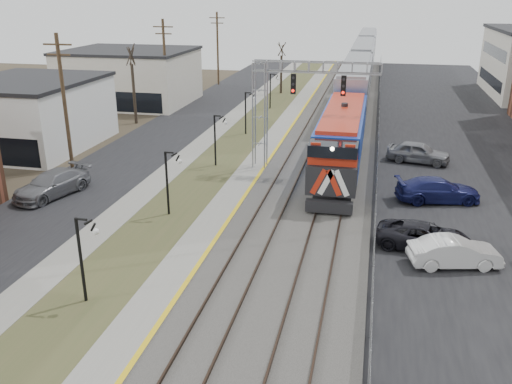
% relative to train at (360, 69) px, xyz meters
% --- Properties ---
extents(street_west, '(7.00, 120.00, 0.04)m').
position_rel_train_xyz_m(street_west, '(-17.00, -29.10, -2.90)').
color(street_west, black).
rests_on(street_west, ground).
extents(sidewalk, '(2.00, 120.00, 0.08)m').
position_rel_train_xyz_m(sidewalk, '(-12.50, -29.10, -2.88)').
color(sidewalk, gray).
rests_on(sidewalk, ground).
extents(grass_median, '(4.00, 120.00, 0.06)m').
position_rel_train_xyz_m(grass_median, '(-9.50, -29.10, -2.89)').
color(grass_median, '#404726').
rests_on(grass_median, ground).
extents(platform, '(2.00, 120.00, 0.24)m').
position_rel_train_xyz_m(platform, '(-6.50, -29.10, -2.80)').
color(platform, gray).
rests_on(platform, ground).
extents(ballast_bed, '(8.00, 120.00, 0.20)m').
position_rel_train_xyz_m(ballast_bed, '(-1.50, -29.10, -2.82)').
color(ballast_bed, '#595651').
rests_on(ballast_bed, ground).
extents(parking_lot, '(16.00, 120.00, 0.04)m').
position_rel_train_xyz_m(parking_lot, '(10.50, -29.10, -2.90)').
color(parking_lot, black).
rests_on(parking_lot, ground).
extents(platform_edge, '(0.24, 120.00, 0.01)m').
position_rel_train_xyz_m(platform_edge, '(-5.62, -29.10, -2.67)').
color(platform_edge, gold).
rests_on(platform_edge, platform).
extents(track_near, '(1.58, 120.00, 0.15)m').
position_rel_train_xyz_m(track_near, '(-3.50, -29.10, -2.64)').
color(track_near, '#2D2119').
rests_on(track_near, ballast_bed).
extents(track_far, '(1.58, 120.00, 0.15)m').
position_rel_train_xyz_m(track_far, '(-0.00, -29.10, -2.64)').
color(track_far, '#2D2119').
rests_on(track_far, ballast_bed).
extents(train, '(3.00, 85.85, 5.33)m').
position_rel_train_xyz_m(train, '(0.00, 0.00, 0.00)').
color(train, '#1439AA').
rests_on(train, ground).
extents(signal_gantry, '(9.00, 1.07, 8.15)m').
position_rel_train_xyz_m(signal_gantry, '(-4.28, -36.11, 2.67)').
color(signal_gantry, gray).
rests_on(signal_gantry, ground).
extents(lampposts, '(0.14, 62.14, 4.00)m').
position_rel_train_xyz_m(lampposts, '(-9.50, -45.81, -0.92)').
color(lampposts, black).
rests_on(lampposts, ground).
extents(utility_poles, '(0.28, 80.28, 10.00)m').
position_rel_train_xyz_m(utility_poles, '(-20.00, -39.10, 2.08)').
color(utility_poles, '#4C3823').
rests_on(utility_poles, ground).
extents(fence, '(0.04, 120.00, 1.60)m').
position_rel_train_xyz_m(fence, '(2.70, -29.10, -2.12)').
color(fence, gray).
rests_on(fence, ground).
extents(bare_trees, '(12.30, 42.30, 5.95)m').
position_rel_train_xyz_m(bare_trees, '(-18.16, -25.19, -0.22)').
color(bare_trees, '#382D23').
rests_on(bare_trees, ground).
extents(car_lot_b, '(4.64, 2.50, 1.45)m').
position_rel_train_xyz_m(car_lot_b, '(6.57, -49.22, -2.19)').
color(car_lot_b, white).
rests_on(car_lot_b, ground).
extents(car_lot_c, '(5.16, 2.89, 1.36)m').
position_rel_train_xyz_m(car_lot_c, '(5.26, -47.54, -2.24)').
color(car_lot_c, black).
rests_on(car_lot_c, ground).
extents(car_lot_d, '(5.65, 3.26, 1.54)m').
position_rel_train_xyz_m(car_lot_d, '(6.57, -40.29, -2.15)').
color(car_lot_d, navy).
rests_on(car_lot_d, ground).
extents(car_lot_e, '(5.11, 2.89, 1.64)m').
position_rel_train_xyz_m(car_lot_e, '(5.84, -31.90, -2.10)').
color(car_lot_e, slate).
rests_on(car_lot_e, ground).
extents(car_street_b, '(3.71, 5.93, 1.60)m').
position_rel_train_xyz_m(car_street_b, '(-18.14, -44.73, -2.12)').
color(car_street_b, slate).
rests_on(car_street_b, ground).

